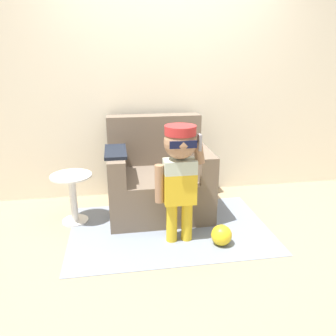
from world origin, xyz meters
TOP-DOWN VIEW (x-y plane):
  - ground_plane at (0.00, 0.00)m, footprint 10.00×10.00m
  - wall_back at (0.00, 0.76)m, footprint 10.00×0.05m
  - armchair at (-0.16, 0.28)m, footprint 1.01×0.86m
  - person_child at (-0.06, -0.38)m, footprint 0.42×0.31m
  - side_table at (-0.99, 0.11)m, footprint 0.38×0.38m
  - rug at (-0.11, -0.19)m, footprint 1.82×1.18m
  - toy_ball at (0.28, -0.51)m, footprint 0.18×0.18m

SIDE VIEW (x-z plane):
  - ground_plane at x=0.00m, z-range 0.00..0.00m
  - rug at x=-0.11m, z-range 0.00..0.01m
  - toy_ball at x=0.28m, z-range 0.00..0.18m
  - side_table at x=-0.99m, z-range 0.05..0.54m
  - armchair at x=-0.16m, z-range -0.13..0.81m
  - person_child at x=-0.06m, z-range 0.17..1.19m
  - wall_back at x=0.00m, z-range 0.00..2.60m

